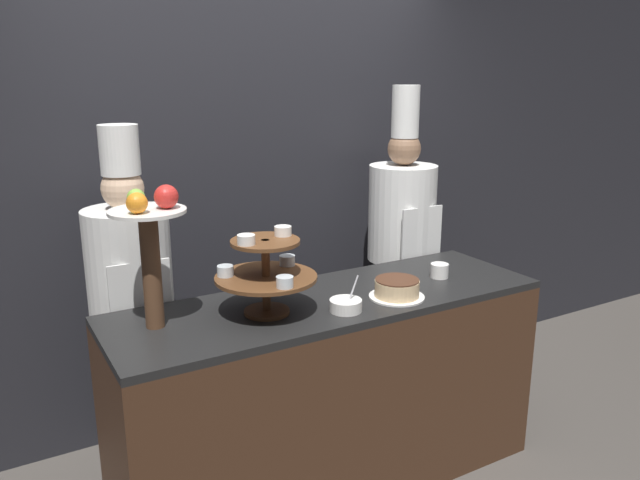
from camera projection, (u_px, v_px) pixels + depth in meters
wall_back at (248, 174)px, 3.50m from camera, size 10.00×0.06×2.80m
buffet_counter at (330, 391)px, 2.98m from camera, size 2.04×0.64×0.95m
tiered_stand at (266, 270)px, 2.62m from camera, size 0.43×0.43×0.37m
fruit_pedestal at (150, 236)px, 2.43m from camera, size 0.30×0.30×0.58m
cake_round at (397, 289)px, 2.85m from camera, size 0.26×0.26×0.09m
cup_white at (439, 271)px, 3.13m from camera, size 0.09×0.09×0.07m
serving_bowl_near at (346, 305)px, 2.69m from camera, size 0.14×0.14×0.15m
chef_left at (132, 296)px, 2.93m from camera, size 0.39×0.39×1.73m
chef_center_left at (401, 240)px, 3.67m from camera, size 0.39×0.39×1.88m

